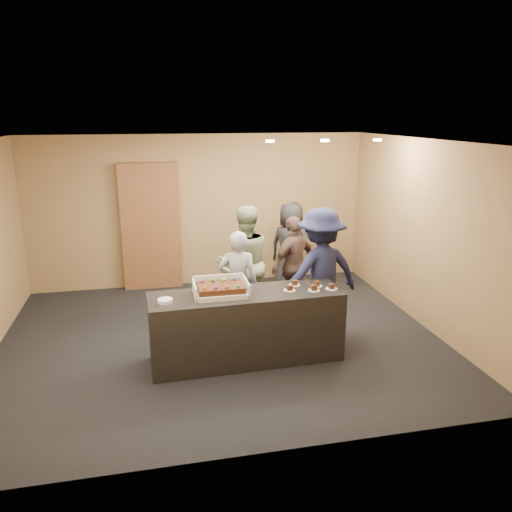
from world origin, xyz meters
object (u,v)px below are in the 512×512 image
serving_counter (246,327)px  plate_stack (165,301)px  person_sage_man (244,263)px  sheet_cake (221,288)px  storage_cabinet (151,227)px  person_dark_suit (291,248)px  cake_box (221,291)px  person_navy_man (320,273)px  person_server_grey (238,283)px  person_brown_extra (294,265)px

serving_counter → plate_stack: size_ratio=13.65×
plate_stack → person_sage_man: bearing=49.8°
sheet_cake → person_sage_man: size_ratio=0.32×
storage_cabinet → person_dark_suit: 2.48m
serving_counter → cake_box: cake_box is taller
storage_cabinet → person_sage_man: storage_cabinet is taller
cake_box → person_navy_man: size_ratio=0.36×
person_navy_man → person_dark_suit: 1.77m
person_server_grey → person_navy_man: person_navy_man is taller
plate_stack → person_brown_extra: person_brown_extra is taller
serving_counter → cake_box: 0.59m
person_dark_suit → person_server_grey: bearing=93.9°
serving_counter → storage_cabinet: size_ratio=1.07×
person_navy_man → person_brown_extra: person_navy_man is taller
plate_stack → person_server_grey: size_ratio=0.12×
person_navy_man → person_brown_extra: bearing=-92.7°
storage_cabinet → person_dark_suit: size_ratio=1.40×
sheet_cake → person_navy_man: size_ratio=0.31×
person_brown_extra → person_dark_suit: 0.93m
person_server_grey → person_dark_suit: 1.94m
sheet_cake → plate_stack: size_ratio=3.18×
sheet_cake → cake_box: bearing=89.1°
sheet_cake → plate_stack: 0.69m
cake_box → sheet_cake: 0.06m
person_brown_extra → person_dark_suit: size_ratio=0.97×
cake_box → person_sage_man: size_ratio=0.37×
storage_cabinet → person_server_grey: storage_cabinet is taller
serving_counter → person_sage_man: size_ratio=1.37×
storage_cabinet → sheet_cake: bearing=-75.6°
plate_stack → person_sage_man: size_ratio=0.10×
person_sage_man → person_navy_man: bearing=130.1°
plate_stack → person_dark_suit: size_ratio=0.11×
person_server_grey → person_brown_extra: size_ratio=0.98×
person_sage_man → person_dark_suit: (1.00, 0.97, -0.08)m
person_dark_suit → storage_cabinet: bearing=24.5°
person_server_grey → person_navy_man: size_ratio=0.83×
serving_counter → person_dark_suit: bearing=60.0°
person_navy_man → sheet_cake: bearing=9.9°
sheet_cake → person_sage_man: (0.55, 1.35, -0.12)m
serving_counter → person_brown_extra: size_ratio=1.55×
person_dark_suit → serving_counter: bearing=103.9°
cake_box → person_brown_extra: size_ratio=0.42×
plate_stack → person_brown_extra: size_ratio=0.11×
serving_counter → person_server_grey: bearing=85.2°
cake_box → storage_cabinet: bearing=104.6°
person_sage_man → person_server_grey: bearing=61.4°
person_brown_extra → plate_stack: bearing=7.4°
storage_cabinet → person_navy_man: (2.26, -2.51, -0.21)m
sheet_cake → person_server_grey: (0.35, 0.79, -0.24)m
serving_counter → sheet_cake: bearing=178.2°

